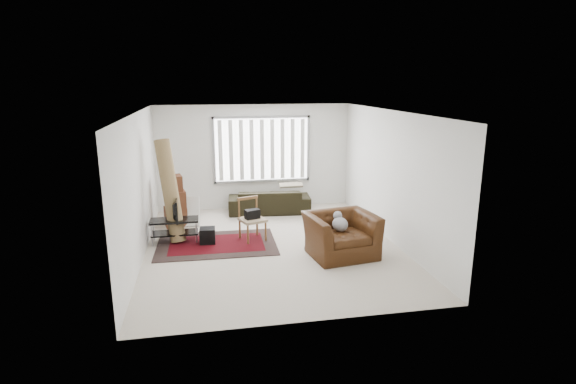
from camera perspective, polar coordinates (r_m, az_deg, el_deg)
name	(u,v)px	position (r m, az deg, el deg)	size (l,w,h in m)	color
room	(269,157)	(9.23, -2.37, 4.48)	(6.00, 6.02, 2.71)	beige
persian_rug	(217,244)	(9.39, -9.03, -6.56)	(2.44, 1.66, 0.02)	black
tv_stand	(174,226)	(9.62, -14.22, -4.16)	(0.98, 0.44, 0.49)	black
tv	(173,209)	(9.52, -14.35, -2.07)	(0.80, 0.10, 0.46)	black
subwoofer	(208,235)	(9.44, -10.19, -5.45)	(0.31, 0.31, 0.31)	black
moving_boxes	(175,203)	(10.64, -14.17, -1.32)	(0.56, 0.53, 1.18)	#59301C
white_flatpack	(188,212)	(10.62, -12.63, -2.44)	(0.54, 0.08, 0.68)	silver
rolled_rug	(170,191)	(9.56, -14.74, 0.15)	(0.32, 0.32, 2.12)	olive
sofa	(269,197)	(11.43, -2.39, -0.67)	(2.05, 0.89, 0.79)	black
side_chair	(252,217)	(9.43, -4.60, -3.23)	(0.62, 0.62, 0.90)	#968062
armchair	(341,232)	(8.66, 6.78, -5.06)	(1.40, 1.27, 0.93)	#3C1F0C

